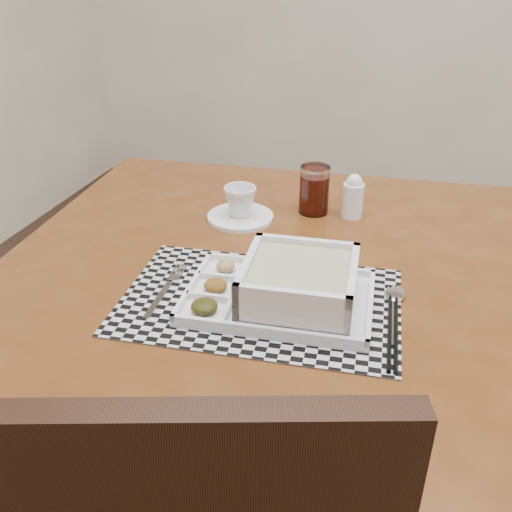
{
  "coord_description": "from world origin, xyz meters",
  "views": [
    {
      "loc": [
        -0.5,
        -0.81,
        1.38
      ],
      "look_at": [
        -0.74,
        0.02,
        0.9
      ],
      "focal_mm": 40.0,
      "sensor_mm": 36.0,
      "label": 1
    }
  ],
  "objects_px": {
    "dining_table": "(277,309)",
    "creamer_bottle": "(353,197)",
    "serving_tray": "(292,289)",
    "juice_glass": "(314,191)",
    "cup": "(240,201)"
  },
  "relations": [
    {
      "from": "cup",
      "to": "juice_glass",
      "type": "relative_size",
      "value": 0.66
    },
    {
      "from": "dining_table",
      "to": "cup",
      "type": "distance_m",
      "value": 0.28
    },
    {
      "from": "cup",
      "to": "juice_glass",
      "type": "bearing_deg",
      "value": 31.16
    },
    {
      "from": "dining_table",
      "to": "creamer_bottle",
      "type": "bearing_deg",
      "value": 70.92
    },
    {
      "from": "dining_table",
      "to": "serving_tray",
      "type": "bearing_deg",
      "value": -64.68
    },
    {
      "from": "dining_table",
      "to": "cup",
      "type": "bearing_deg",
      "value": 124.33
    },
    {
      "from": "serving_tray",
      "to": "cup",
      "type": "distance_m",
      "value": 0.37
    },
    {
      "from": "serving_tray",
      "to": "juice_glass",
      "type": "xyz_separation_m",
      "value": [
        -0.04,
        0.4,
        0.02
      ]
    },
    {
      "from": "dining_table",
      "to": "creamer_bottle",
      "type": "distance_m",
      "value": 0.33
    },
    {
      "from": "dining_table",
      "to": "juice_glass",
      "type": "height_order",
      "value": "juice_glass"
    },
    {
      "from": "dining_table",
      "to": "creamer_bottle",
      "type": "xyz_separation_m",
      "value": [
        0.1,
        0.29,
        0.13
      ]
    },
    {
      "from": "juice_glass",
      "to": "creamer_bottle",
      "type": "distance_m",
      "value": 0.09
    },
    {
      "from": "cup",
      "to": "juice_glass",
      "type": "distance_m",
      "value": 0.17
    },
    {
      "from": "creamer_bottle",
      "to": "dining_table",
      "type": "bearing_deg",
      "value": -109.08
    },
    {
      "from": "cup",
      "to": "juice_glass",
      "type": "xyz_separation_m",
      "value": [
        0.15,
        0.09,
        0.01
      ]
    }
  ]
}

